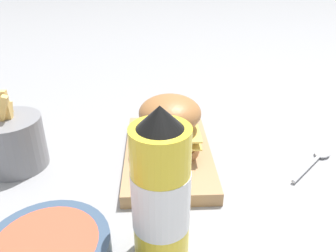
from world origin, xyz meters
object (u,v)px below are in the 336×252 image
at_px(spoon, 318,157).
at_px(serving_board, 168,154).
at_px(ketchup_bottle, 161,193).
at_px(fries_basket, 13,142).
at_px(burger, 170,124).

bearing_deg(spoon, serving_board, 133.35).
distance_m(ketchup_bottle, spoon, 0.38).
height_order(fries_basket, spoon, fries_basket).
height_order(burger, ketchup_bottle, ketchup_bottle).
height_order(serving_board, spoon, serving_board).
bearing_deg(burger, spoon, -91.94).
relative_size(ketchup_bottle, fries_basket, 1.42).
relative_size(serving_board, burger, 2.48).
distance_m(ketchup_bottle, fries_basket, 0.35).
distance_m(serving_board, fries_basket, 0.29).
relative_size(serving_board, spoon, 2.33).
bearing_deg(fries_basket, serving_board, -88.82).
xyz_separation_m(ketchup_bottle, fries_basket, (0.22, 0.27, -0.05)).
bearing_deg(serving_board, burger, -141.87).
xyz_separation_m(fries_basket, spoon, (-0.01, -0.57, -0.05)).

